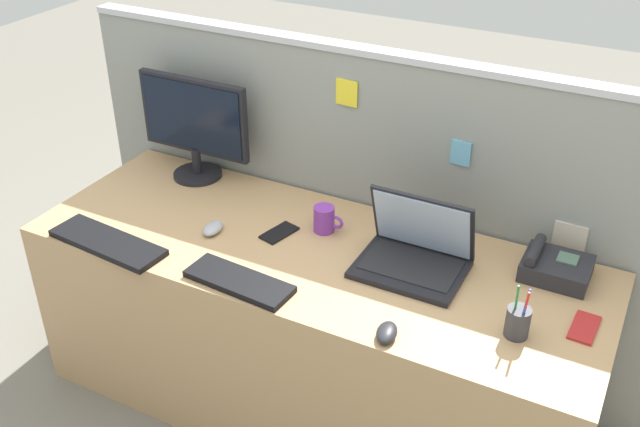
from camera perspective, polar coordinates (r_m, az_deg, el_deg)
name	(u,v)px	position (r m, az deg, el deg)	size (l,w,h in m)	color
ground_plane	(314,400)	(2.98, -0.46, -14.26)	(10.00, 10.00, 0.00)	slate
desk	(314,330)	(2.74, -0.49, -9.03)	(2.01, 0.73, 0.71)	tan
cubicle_divider	(362,210)	(2.86, 3.27, 0.25)	(2.36, 0.08, 1.31)	gray
desktop_monitor	(194,123)	(2.94, -9.72, 6.92)	(0.48, 0.20, 0.41)	black
laptop	(415,250)	(2.44, 7.39, -2.81)	(0.35, 0.27, 0.25)	black
desk_phone	(555,267)	(2.50, 17.73, -3.96)	(0.21, 0.18, 0.10)	#232328
keyboard_main	(108,243)	(2.65, -16.13, -2.18)	(0.44, 0.14, 0.02)	black
keyboard_spare	(239,281)	(2.37, -6.29, -5.25)	(0.36, 0.13, 0.02)	black
computer_mouse_right_hand	(213,228)	(2.64, -8.29, -1.14)	(0.06, 0.10, 0.03)	#9EA0A8
computer_mouse_left_hand	(387,332)	(2.16, 5.19, -9.17)	(0.06, 0.10, 0.03)	#232328
pen_cup	(518,322)	(2.21, 15.07, -8.09)	(0.07, 0.07, 0.18)	#333338
cell_phone_black_slab	(279,233)	(2.61, -3.18, -1.50)	(0.07, 0.14, 0.01)	black
cell_phone_red_case	(584,328)	(2.32, 19.78, -8.34)	(0.07, 0.14, 0.01)	#B22323
coffee_mug	(325,219)	(2.60, 0.37, -0.45)	(0.11, 0.08, 0.10)	purple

